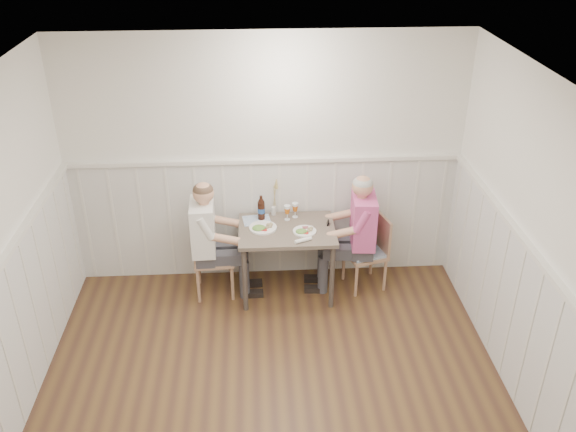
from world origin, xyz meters
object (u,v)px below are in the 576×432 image
object	(u,v)px
chair_right	(370,249)
chair_left	(209,254)
beer_bottle	(261,209)
dining_table	(287,237)
diner_cream	(209,249)
man_in_pink	(358,242)
grass_vase	(273,198)

from	to	relation	value
chair_right	chair_left	size ratio (longest dim) A/B	0.95
chair_right	chair_left	world-z (taller)	chair_left
chair_left	beer_bottle	distance (m)	0.70
chair_left	dining_table	bearing A→B (deg)	-2.61
dining_table	diner_cream	world-z (taller)	diner_cream
dining_table	man_in_pink	size ratio (longest dim) A/B	0.73
chair_right	beer_bottle	distance (m)	1.20
dining_table	chair_left	world-z (taller)	chair_left
chair_left	diner_cream	bearing A→B (deg)	-78.16
dining_table	beer_bottle	size ratio (longest dim) A/B	3.61
chair_left	diner_cream	distance (m)	0.09
chair_left	diner_cream	world-z (taller)	diner_cream
dining_table	chair_left	bearing A→B (deg)	177.39
chair_left	chair_right	bearing A→B (deg)	1.39
chair_left	diner_cream	size ratio (longest dim) A/B	0.65
beer_bottle	grass_vase	xyz separation A→B (m)	(0.13, 0.09, 0.07)
chair_right	grass_vase	world-z (taller)	grass_vase
diner_cream	beer_bottle	distance (m)	0.66
grass_vase	dining_table	bearing A→B (deg)	-68.19
man_in_pink	chair_right	bearing A→B (deg)	17.95
dining_table	chair_left	size ratio (longest dim) A/B	1.13
beer_bottle	grass_vase	size ratio (longest dim) A/B	0.62
beer_bottle	diner_cream	bearing A→B (deg)	-159.13
man_in_pink	grass_vase	bearing A→B (deg)	162.51
dining_table	chair_left	distance (m)	0.82
diner_cream	grass_vase	xyz separation A→B (m)	(0.67, 0.30, 0.40)
dining_table	diner_cream	size ratio (longest dim) A/B	0.74
dining_table	beer_bottle	distance (m)	0.39
chair_left	grass_vase	distance (m)	0.87
dining_table	chair_right	world-z (taller)	chair_right
chair_right	beer_bottle	size ratio (longest dim) A/B	3.03
chair_right	grass_vase	distance (m)	1.13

